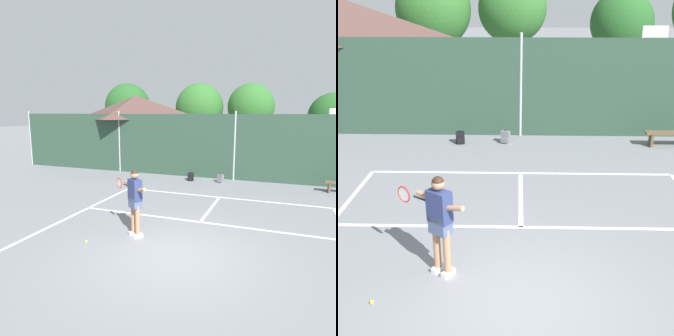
% 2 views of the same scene
% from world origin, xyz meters
% --- Properties ---
extents(ground_plane, '(120.00, 120.00, 0.00)m').
position_xyz_m(ground_plane, '(0.00, 0.00, 0.00)').
color(ground_plane, slate).
extents(court_markings, '(8.30, 11.10, 0.01)m').
position_xyz_m(court_markings, '(0.00, 0.65, 0.00)').
color(court_markings, white).
rests_on(court_markings, ground).
extents(chainlink_fence, '(26.09, 0.09, 3.43)m').
position_xyz_m(chainlink_fence, '(0.00, 9.00, 1.64)').
color(chainlink_fence, '#284233').
rests_on(chainlink_fence, ground).
extents(basketball_hoop, '(0.90, 0.67, 3.55)m').
position_xyz_m(basketball_hoop, '(4.70, 10.57, 2.31)').
color(basketball_hoop, yellow).
rests_on(basketball_hoop, ground).
extents(clubhouse_building, '(6.37, 5.74, 4.44)m').
position_xyz_m(clubhouse_building, '(-6.91, 12.01, 2.30)').
color(clubhouse_building, beige).
rests_on(clubhouse_building, ground).
extents(treeline_backdrop, '(26.62, 3.92, 6.04)m').
position_xyz_m(treeline_backdrop, '(-0.72, 20.00, 3.70)').
color(treeline_backdrop, brown).
rests_on(treeline_backdrop, ground).
extents(tennis_player, '(1.27, 0.78, 1.85)m').
position_xyz_m(tennis_player, '(-1.39, 0.79, 1.11)').
color(tennis_player, silver).
rests_on(tennis_player, ground).
extents(tennis_ball, '(0.07, 0.07, 0.07)m').
position_xyz_m(tennis_ball, '(-2.39, -0.07, 0.03)').
color(tennis_ball, '#CCE033').
rests_on(tennis_ball, ground).
extents(backpack_black, '(0.29, 0.26, 0.46)m').
position_xyz_m(backpack_black, '(-1.97, 8.03, 0.19)').
color(backpack_black, black).
rests_on(backpack_black, ground).
extents(backpack_grey, '(0.33, 0.32, 0.46)m').
position_xyz_m(backpack_grey, '(-0.50, 8.13, 0.19)').
color(backpack_grey, slate).
rests_on(backpack_grey, ground).
extents(courtside_bench, '(1.60, 0.36, 0.48)m').
position_xyz_m(courtside_bench, '(4.80, 7.92, 0.36)').
color(courtside_bench, brown).
rests_on(courtside_bench, ground).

